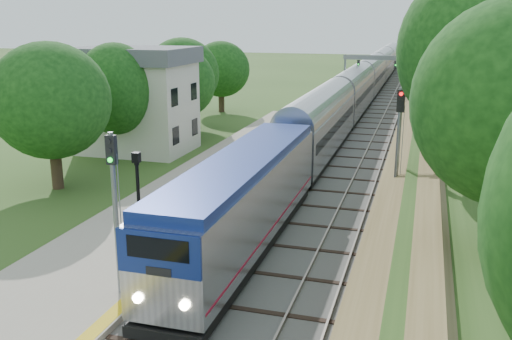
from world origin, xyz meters
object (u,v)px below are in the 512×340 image
(station_building, at_px, (137,99))
(signal_platform, at_px, (115,197))
(signal_gantry, at_px, (381,68))
(signal_farside, at_px, (398,141))
(lamppost_far, at_px, (139,212))
(train, at_px, (362,87))

(station_building, height_order, signal_platform, station_building)
(signal_gantry, relative_size, signal_farside, 1.24)
(signal_platform, bearing_deg, lamppost_far, 102.87)
(signal_gantry, xyz_separation_m, lamppost_far, (-6.04, -44.56, -2.40))
(lamppost_far, relative_size, signal_farside, 0.67)
(train, relative_size, signal_platform, 18.79)
(train, bearing_deg, signal_farside, -81.43)
(station_building, bearing_deg, signal_platform, -63.73)
(signal_platform, height_order, signal_farside, signal_farside)
(signal_gantry, relative_size, train, 0.07)
(station_building, height_order, train, station_building)
(train, xyz_separation_m, signal_farside, (6.20, -41.15, 2.14))
(lamppost_far, bearing_deg, signal_farside, 40.92)
(signal_gantry, relative_size, lamppost_far, 1.84)
(station_building, xyz_separation_m, train, (14.00, 30.05, -1.97))
(signal_platform, bearing_deg, train, 86.84)
(signal_platform, relative_size, signal_farside, 0.88)
(lamppost_far, bearing_deg, signal_platform, -77.13)
(signal_gantry, relative_size, signal_platform, 1.41)
(signal_gantry, bearing_deg, station_building, -123.38)
(signal_gantry, distance_m, signal_farside, 36.29)
(station_building, relative_size, signal_farside, 1.27)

